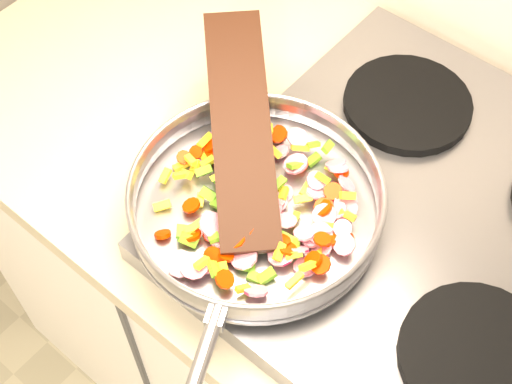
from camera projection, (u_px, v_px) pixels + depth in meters
The scene contains 7 objects.
cooktop at pixel (435, 227), 0.96m from camera, with size 0.60×0.60×0.04m, color #939399.
grate_fl at pixel (290, 227), 0.93m from camera, with size 0.19×0.19×0.02m, color black.
grate_fr at pixel (479, 357), 0.83m from camera, with size 0.19×0.19×0.02m, color black.
grate_bl at pixel (407, 104), 1.05m from camera, with size 0.19×0.19×0.02m, color black.
saute_pan at pixel (255, 200), 0.91m from camera, with size 0.36×0.51×0.05m.
vegetable_heap at pixel (263, 207), 0.92m from camera, with size 0.28×0.29×0.05m.
wooden_spatula at pixel (241, 126), 0.93m from camera, with size 0.34×0.08×0.02m, color black.
Camera 1 is at (-0.56, 1.12, 1.74)m, focal length 50.00 mm.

